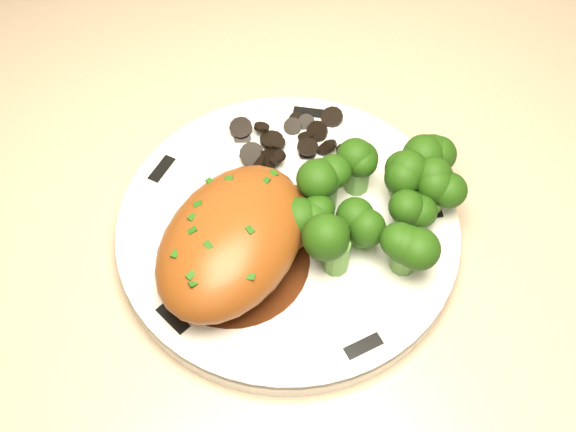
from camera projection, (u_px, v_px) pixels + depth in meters
name	position (u px, v px, depth m)	size (l,w,h in m)	color
plate	(288.00, 230.00, 0.56)	(0.26, 0.26, 0.02)	silver
rim_accent_0	(309.00, 113.00, 0.62)	(0.03, 0.01, 0.00)	black
rim_accent_1	(162.00, 169.00, 0.58)	(0.03, 0.01, 0.00)	black
rim_accent_2	(173.00, 318.00, 0.51)	(0.03, 0.01, 0.00)	black
rim_accent_3	(363.00, 346.00, 0.50)	(0.03, 0.01, 0.00)	black
rim_accent_4	(433.00, 204.00, 0.56)	(0.03, 0.01, 0.00)	black
gravy_pool	(234.00, 260.00, 0.53)	(0.11, 0.11, 0.00)	#3E1A0B
chicken_breast	(238.00, 238.00, 0.51)	(0.17, 0.16, 0.05)	brown
mushroom_pile	(295.00, 145.00, 0.59)	(0.08, 0.06, 0.02)	black
broccoli_florets	(378.00, 202.00, 0.53)	(0.14, 0.11, 0.04)	#578D3B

